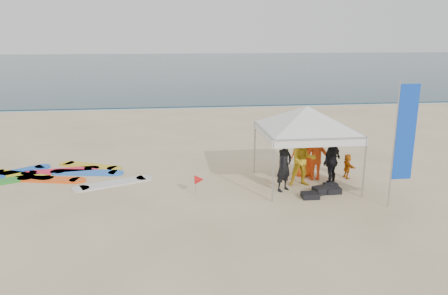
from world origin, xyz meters
name	(u,v)px	position (x,y,z in m)	size (l,w,h in m)	color
ground	(196,215)	(0.00, 0.00, 0.00)	(120.00, 120.00, 0.00)	beige
ocean	(172,65)	(0.00, 60.00, 0.04)	(160.00, 84.00, 0.08)	#0C2633
shoreline_foam	(179,107)	(0.00, 18.20, 0.00)	(160.00, 1.20, 0.01)	silver
person_black_a	(284,165)	(2.84, 1.62, 0.82)	(0.60, 0.39, 1.65)	black
person_yellow	(303,160)	(3.56, 2.00, 0.87)	(0.84, 0.66, 1.73)	gold
person_orange_a	(316,155)	(4.19, 2.58, 0.83)	(1.08, 0.62, 1.67)	#D74313
person_black_b	(332,161)	(4.48, 1.90, 0.83)	(0.97, 0.41, 1.66)	black
person_orange_b	(305,150)	(3.93, 2.97, 0.92)	(0.90, 0.58, 1.83)	#F15515
person_seated	(347,166)	(5.31, 2.56, 0.42)	(0.78, 0.25, 0.84)	#C46811
canopy_tent	(307,106)	(3.67, 2.13, 2.57)	(3.91, 3.91, 2.95)	#A5A5A8
feather_flag	(404,134)	(5.73, -0.05, 2.11)	(0.60, 0.04, 3.59)	#A5A5A8
marker_pennant	(199,180)	(0.19, 1.54, 0.49)	(0.28, 0.28, 0.64)	#A5A5A8
gear_pile	(323,191)	(3.97, 1.16, 0.10)	(1.36, 1.03, 0.22)	black
surfboard_spread	(55,175)	(-4.63, 4.02, 0.04)	(5.81, 3.44, 0.07)	yellow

